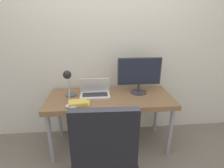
{
  "coord_description": "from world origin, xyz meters",
  "views": [
    {
      "loc": [
        -0.15,
        -1.66,
        1.63
      ],
      "look_at": [
        0.02,
        0.29,
        0.9
      ],
      "focal_mm": 28.0,
      "sensor_mm": 36.0,
      "label": 1
    }
  ],
  "objects": [
    {
      "name": "desk",
      "position": [
        0.0,
        0.32,
        0.65
      ],
      "size": [
        1.55,
        0.64,
        0.72
      ],
      "color": "brown",
      "rests_on": "ground_plane"
    },
    {
      "name": "tv_remote",
      "position": [
        -0.41,
        0.15,
        0.73
      ],
      "size": [
        0.11,
        0.16,
        0.02
      ],
      "color": "black",
      "rests_on": "desk"
    },
    {
      "name": "office_chair",
      "position": [
        -0.11,
        -0.48,
        0.59
      ],
      "size": [
        0.58,
        0.59,
        1.05
      ],
      "color": "black",
      "rests_on": "ground_plane"
    },
    {
      "name": "desk_lamp",
      "position": [
        -0.49,
        0.3,
        0.96
      ],
      "size": [
        0.14,
        0.26,
        0.37
      ],
      "color": "#4C4C51",
      "rests_on": "desk"
    },
    {
      "name": "book_stack",
      "position": [
        -0.37,
        0.12,
        0.75
      ],
      "size": [
        0.24,
        0.18,
        0.05
      ],
      "color": "gold",
      "rests_on": "desk"
    },
    {
      "name": "monitor",
      "position": [
        0.38,
        0.43,
        0.98
      ],
      "size": [
        0.56,
        0.22,
        0.46
      ],
      "color": "#333338",
      "rests_on": "desk"
    },
    {
      "name": "game_controller",
      "position": [
        -0.43,
        0.08,
        0.74
      ],
      "size": [
        0.15,
        0.09,
        0.04
      ],
      "color": "white",
      "rests_on": "desk"
    },
    {
      "name": "wall_back",
      "position": [
        0.0,
        0.71,
        1.3
      ],
      "size": [
        8.0,
        0.05,
        2.6
      ],
      "color": "beige",
      "rests_on": "ground_plane"
    },
    {
      "name": "laptop",
      "position": [
        -0.19,
        0.38,
        0.77
      ],
      "size": [
        0.37,
        0.22,
        0.22
      ],
      "color": "silver",
      "rests_on": "desk"
    },
    {
      "name": "ground_plane",
      "position": [
        0.0,
        0.0,
        0.0
      ],
      "size": [
        12.0,
        12.0,
        0.0
      ],
      "primitive_type": "plane",
      "color": "#70665B"
    }
  ]
}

